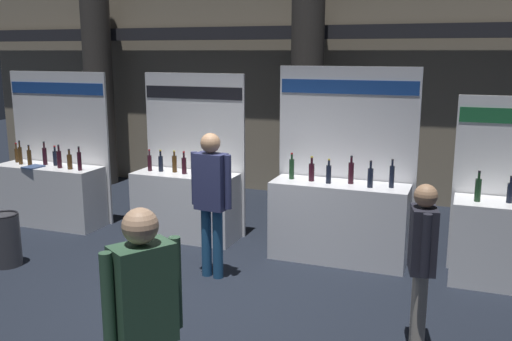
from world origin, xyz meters
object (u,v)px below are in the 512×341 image
Objects in this scene: exhibitor_booth_2 at (340,213)px; exhibitor_booth_0 at (52,187)px; visitor_2 at (422,255)px; visitor_5 at (211,193)px; visitor_6 at (144,313)px; trash_bin at (6,240)px; exhibitor_booth_1 at (187,198)px.

exhibitor_booth_0 is at bearing -179.29° from exhibitor_booth_2.
visitor_5 is (-2.51, 0.88, 0.15)m from visitor_2.
exhibitor_booth_0 reaches higher than visitor_6.
trash_bin is 5.19m from visitor_2.
exhibitor_booth_1 is at bearing 55.98° from visitor_6.
exhibitor_booth_0 reaches higher than visitor_5.
visitor_2 is 0.88× the size of visitor_5.
visitor_2 is at bearing -3.04° from trash_bin.
visitor_6 is at bearing -33.88° from trash_bin.
visitor_2 is 2.65m from visitor_6.
exhibitor_booth_2 is at bearing 23.92° from trash_bin.
exhibitor_booth_2 is 1.42× the size of visitor_5.
visitor_2 is at bearing -31.35° from exhibitor_booth_1.
visitor_2 is 0.89× the size of visitor_6.
trash_bin is at bearing -68.12° from exhibitor_booth_0.
visitor_6 reaches higher than visitor_2.
exhibitor_booth_1 is at bearing -45.36° from visitor_5.
exhibitor_booth_0 is 0.95× the size of exhibitor_booth_2.
visitor_5 reaches higher than trash_bin.
exhibitor_booth_0 is at bearing -176.11° from exhibitor_booth_1.
exhibitor_booth_0 is at bearing 111.88° from trash_bin.
exhibitor_booth_2 is 4.20m from visitor_6.
trash_bin is at bearing 87.81° from visitor_6.
exhibitor_booth_1 is 1.66m from visitor_5.
exhibitor_booth_0 is 3.53m from visitor_5.
exhibitor_booth_0 is 5.93m from visitor_6.
visitor_2 is (1.19, -2.03, 0.28)m from exhibitor_booth_2.
trash_bin is at bearing 19.19° from visitor_5.
visitor_2 is at bearing -18.68° from exhibitor_booth_0.
visitor_6 is at bearing -95.27° from exhibitor_booth_2.
trash_bin is at bearing -131.68° from exhibitor_booth_1.
visitor_5 is at bearing -18.22° from exhibitor_booth_0.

